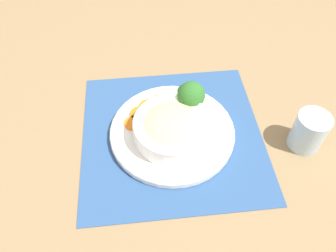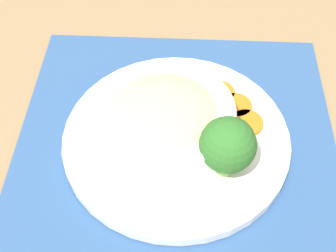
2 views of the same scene
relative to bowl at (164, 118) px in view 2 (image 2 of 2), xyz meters
The scene contains 9 objects.
ground_plane 0.05m from the bowl, 86.69° to the left, with size 4.00×4.00×0.00m, color #8C704C.
placemat 0.05m from the bowl, 86.69° to the left, with size 0.50×0.50×0.00m.
plate 0.04m from the bowl, 86.69° to the left, with size 0.31×0.31×0.02m.
bowl is the anchor object (origin of this frame).
broccoli_floret 0.10m from the bowl, 61.87° to the left, with size 0.07×0.07×0.09m.
carrot_slice_near 0.12m from the bowl, 107.48° to the left, with size 0.05×0.05×0.01m.
carrot_slice_middle 0.12m from the bowl, 124.68° to the left, with size 0.05×0.05×0.01m.
carrot_slice_far 0.11m from the bowl, 142.36° to the left, with size 0.05×0.05×0.01m.
carrot_slice_extra 0.11m from the bowl, 160.75° to the left, with size 0.05×0.05×0.01m.
Camera 2 is at (0.39, 0.06, 0.52)m, focal length 50.00 mm.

